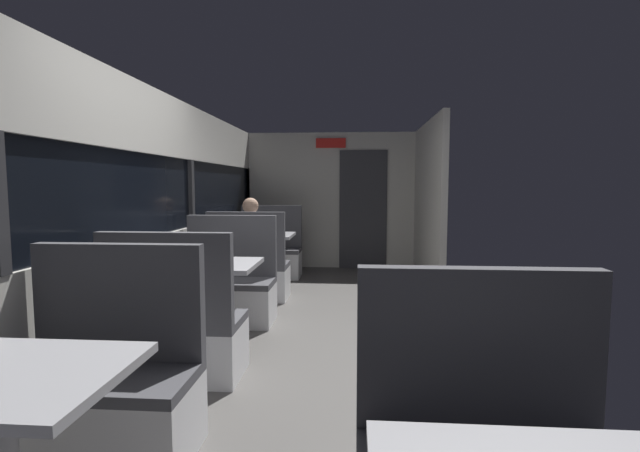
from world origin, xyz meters
name	(u,v)px	position (x,y,z in m)	size (l,w,h in m)	color
ground_plane	(304,360)	(0.00, 0.00, -0.01)	(3.30, 9.20, 0.02)	#514F4C
carriage_window_panel_left	(128,223)	(-1.45, 0.00, 1.11)	(0.09, 8.48, 2.30)	beige
carriage_end_bulkhead	(334,201)	(0.06, 4.19, 1.14)	(2.90, 0.11, 2.30)	beige
carriage_aisle_panel_right	(428,204)	(1.45, 3.00, 1.15)	(0.08, 2.40, 2.30)	beige
dining_table_near_window	(0,397)	(-0.89, -2.09, 0.64)	(0.90, 0.70, 0.74)	#9E9EA3
bench_near_window_facing_entry	(106,393)	(-0.89, -1.39, 0.33)	(0.95, 0.50, 1.10)	silver
dining_table_mid_window	(206,274)	(-0.89, 0.26, 0.64)	(0.90, 0.70, 0.74)	#9E9EA3
bench_mid_window_facing_end	(176,334)	(-0.89, -0.44, 0.33)	(0.95, 0.50, 1.10)	silver
bench_mid_window_facing_entry	(228,290)	(-0.89, 0.96, 0.33)	(0.95, 0.50, 1.10)	silver
dining_table_far_window	(261,241)	(-0.89, 2.61, 0.64)	(0.90, 0.70, 0.74)	#9E9EA3
bench_far_window_facing_end	(249,273)	(-0.89, 1.91, 0.33)	(0.95, 0.50, 1.10)	silver
bench_far_window_facing_entry	(270,256)	(-0.89, 3.31, 0.33)	(0.95, 0.50, 1.10)	silver
seated_passenger	(250,255)	(-0.89, 1.98, 0.54)	(0.47, 0.55, 1.26)	#26262D
coffee_cup_primary	(246,230)	(-1.11, 2.66, 0.79)	(0.07, 0.07, 0.09)	#26598C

